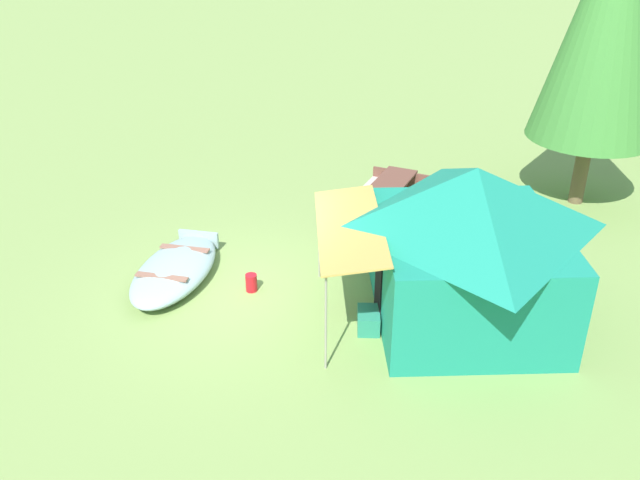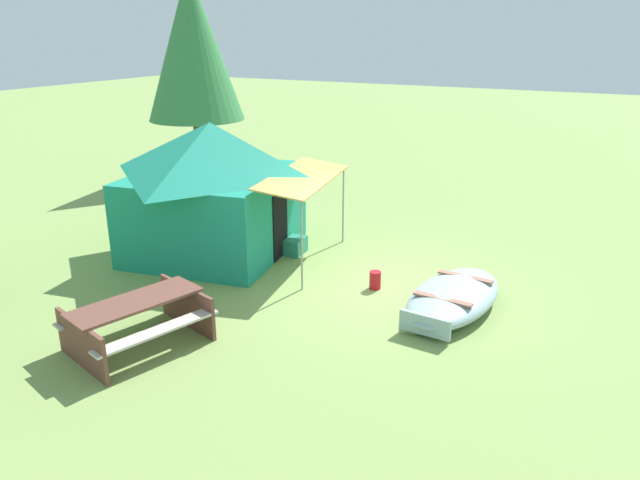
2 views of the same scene
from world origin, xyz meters
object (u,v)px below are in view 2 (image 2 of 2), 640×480
Objects in this scene: canvas_cabin_tent at (214,186)px; picnic_table at (137,317)px; fuel_can at (375,280)px; pine_tree_far_center at (193,46)px; cooler_box at (295,246)px; beached_rowboat at (453,297)px.

picnic_table is (-3.91, -1.48, -0.96)m from canvas_cabin_tent.
fuel_can is at bearing -32.66° from picnic_table.
fuel_can is 11.02m from pine_tree_far_center.
picnic_table is 4.56m from cooler_box.
picnic_table reaches higher than beached_rowboat.
pine_tree_far_center reaches higher than beached_rowboat.
fuel_can is (3.63, -2.33, -0.31)m from picnic_table.
canvas_cabin_tent is at bearing 85.17° from beached_rowboat.
picnic_table is at bearing -146.40° from pine_tree_far_center.
beached_rowboat is 12.30m from pine_tree_far_center.
canvas_cabin_tent is at bearing -139.01° from pine_tree_far_center.
canvas_cabin_tent reaches higher than cooler_box.
fuel_can is (0.17, 1.52, -0.06)m from beached_rowboat.
fuel_can is at bearing -94.13° from canvas_cabin_tent.
canvas_cabin_tent is at bearing 20.70° from picnic_table.
canvas_cabin_tent is 4.29m from picnic_table.
pine_tree_far_center is at bearing 59.55° from beached_rowboat.
canvas_cabin_tent is at bearing 112.04° from cooler_box.
cooler_box is (0.64, -1.57, -1.26)m from canvas_cabin_tent.
beached_rowboat reaches higher than fuel_can.
cooler_box is 2.41m from fuel_can.
cooler_box is (4.55, -0.10, -0.30)m from picnic_table.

